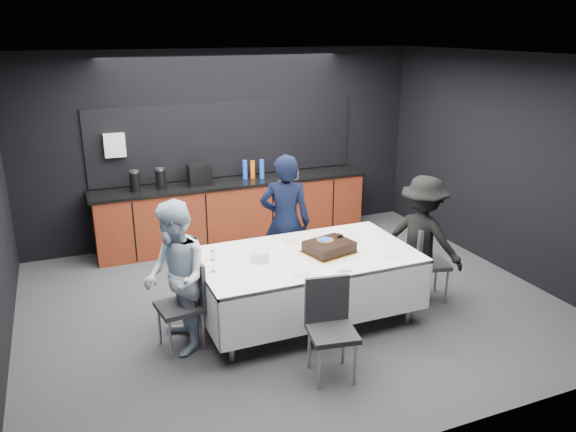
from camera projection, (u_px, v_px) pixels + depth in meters
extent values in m
plane|color=#3D3D41|center=(291.00, 303.00, 6.59)|extent=(6.00, 6.00, 0.00)
cube|color=white|center=(292.00, 56.00, 5.70)|extent=(6.00, 5.00, 0.04)
cube|color=black|center=(226.00, 146.00, 8.34)|extent=(6.00, 0.04, 2.80)
cube|color=black|center=(429.00, 278.00, 3.96)|extent=(6.00, 0.04, 2.80)
cube|color=black|center=(506.00, 164.00, 7.23)|extent=(0.04, 5.00, 2.80)
cube|color=#5F1F0F|center=(234.00, 213.00, 8.38)|extent=(4.00, 0.60, 0.90)
cube|color=black|center=(233.00, 182.00, 8.23)|extent=(4.10, 0.64, 0.04)
cube|color=black|center=(226.00, 140.00, 8.29)|extent=(4.00, 0.03, 1.10)
cube|color=white|center=(114.00, 145.00, 7.65)|extent=(0.28, 0.12, 0.32)
cylinder|color=black|center=(135.00, 182.00, 7.67)|extent=(0.14, 0.14, 0.26)
cylinder|color=black|center=(161.00, 179.00, 7.80)|extent=(0.14, 0.14, 0.26)
cube|color=black|center=(199.00, 174.00, 7.99)|extent=(0.32, 0.24, 0.30)
cylinder|color=blue|center=(245.00, 170.00, 8.29)|extent=(0.07, 0.07, 0.28)
cylinder|color=orange|center=(253.00, 169.00, 8.34)|extent=(0.07, 0.07, 0.26)
cylinder|color=blue|center=(262.00, 169.00, 8.32)|extent=(0.07, 0.07, 0.28)
cylinder|color=white|center=(281.00, 173.00, 8.48)|extent=(0.08, 0.08, 0.09)
cylinder|color=white|center=(289.00, 172.00, 8.52)|extent=(0.08, 0.08, 0.09)
cylinder|color=white|center=(296.00, 171.00, 8.57)|extent=(0.08, 0.08, 0.09)
cylinder|color=#99999E|center=(134.00, 172.00, 7.62)|extent=(0.12, 0.12, 0.03)
cylinder|color=#99999E|center=(160.00, 169.00, 7.75)|extent=(0.12, 0.12, 0.03)
cylinder|color=#99999E|center=(231.00, 327.00, 5.32)|extent=(0.06, 0.06, 0.75)
cylinder|color=#99999E|center=(205.00, 285.00, 6.20)|extent=(0.06, 0.06, 0.75)
cylinder|color=#99999E|center=(409.00, 291.00, 6.05)|extent=(0.06, 0.06, 0.75)
cylinder|color=#99999E|center=(363.00, 258.00, 6.92)|extent=(0.06, 0.06, 0.75)
cube|color=white|center=(306.00, 255.00, 6.00)|extent=(2.32, 1.32, 0.04)
cube|color=white|center=(333.00, 304.00, 5.52)|extent=(2.32, 0.02, 0.55)
cube|color=white|center=(283.00, 257.00, 6.66)|extent=(2.32, 0.02, 0.55)
cube|color=white|center=(202.00, 296.00, 5.67)|extent=(0.02, 1.32, 0.55)
cube|color=white|center=(396.00, 262.00, 6.50)|extent=(0.02, 1.32, 0.55)
cube|color=gold|center=(329.00, 252.00, 6.02)|extent=(0.59, 0.52, 0.01)
cube|color=black|center=(329.00, 247.00, 6.01)|extent=(0.54, 0.47, 0.10)
cube|color=black|center=(329.00, 242.00, 5.99)|extent=(0.54, 0.47, 0.01)
cylinder|color=orange|center=(325.00, 240.00, 6.03)|extent=(0.18, 0.18, 0.00)
cylinder|color=blue|center=(325.00, 239.00, 6.03)|extent=(0.15, 0.15, 0.01)
sphere|color=black|center=(339.00, 234.00, 6.15)|extent=(0.04, 0.04, 0.04)
sphere|color=black|center=(342.00, 235.00, 6.12)|extent=(0.04, 0.04, 0.04)
sphere|color=black|center=(339.00, 236.00, 6.11)|extent=(0.04, 0.04, 0.04)
cylinder|color=white|center=(260.00, 256.00, 5.80)|extent=(0.19, 0.19, 0.10)
cylinder|color=white|center=(301.00, 272.00, 5.54)|extent=(0.21, 0.21, 0.01)
cylinder|color=white|center=(355.00, 238.00, 6.43)|extent=(0.22, 0.22, 0.01)
cylinder|color=white|center=(389.00, 254.00, 5.97)|extent=(0.19, 0.19, 0.01)
cylinder|color=white|center=(292.00, 242.00, 6.32)|extent=(0.19, 0.19, 0.01)
cube|color=white|center=(344.00, 269.00, 5.58)|extent=(0.17, 0.13, 0.02)
cylinder|color=white|center=(213.00, 272.00, 5.55)|extent=(0.06, 0.06, 0.00)
cylinder|color=white|center=(213.00, 266.00, 5.53)|extent=(0.01, 0.01, 0.12)
cylinder|color=white|center=(212.00, 255.00, 5.50)|extent=(0.05, 0.05, 0.10)
cube|color=#28282D|center=(180.00, 307.00, 5.55)|extent=(0.47, 0.47, 0.05)
cube|color=#28282D|center=(196.00, 280.00, 5.56)|extent=(0.09, 0.42, 0.45)
cylinder|color=#99999E|center=(159.00, 324.00, 5.68)|extent=(0.03, 0.03, 0.44)
cylinder|color=#99999E|center=(170.00, 340.00, 5.40)|extent=(0.03, 0.03, 0.44)
cylinder|color=#99999E|center=(191.00, 316.00, 5.84)|extent=(0.03, 0.03, 0.44)
cylinder|color=#99999E|center=(203.00, 331.00, 5.56)|extent=(0.03, 0.03, 0.44)
cube|color=#28282D|center=(429.00, 263.00, 6.58)|extent=(0.52, 0.52, 0.05)
cube|color=#28282D|center=(415.00, 244.00, 6.48)|extent=(0.15, 0.42, 0.45)
cylinder|color=#99999E|center=(447.00, 287.00, 6.51)|extent=(0.03, 0.03, 0.44)
cylinder|color=#99999E|center=(436.00, 274.00, 6.83)|extent=(0.03, 0.03, 0.44)
cylinder|color=#99999E|center=(418.00, 288.00, 6.47)|extent=(0.03, 0.03, 0.44)
cylinder|color=#99999E|center=(409.00, 276.00, 6.79)|extent=(0.03, 0.03, 0.44)
cube|color=#28282D|center=(332.00, 333.00, 5.08)|extent=(0.48, 0.48, 0.05)
cube|color=#28282D|center=(327.00, 299.00, 5.17)|extent=(0.42, 0.11, 0.45)
cylinder|color=#99999E|center=(319.00, 368.00, 4.96)|extent=(0.03, 0.03, 0.44)
cylinder|color=#99999E|center=(355.00, 363.00, 5.03)|extent=(0.03, 0.03, 0.44)
cylinder|color=#99999E|center=(309.00, 348.00, 5.27)|extent=(0.03, 0.03, 0.44)
cylinder|color=#99999E|center=(344.00, 343.00, 5.34)|extent=(0.03, 0.03, 0.44)
imported|color=black|center=(285.00, 223.00, 6.77)|extent=(0.72, 0.61, 1.68)
imported|color=silver|center=(176.00, 278.00, 5.44)|extent=(0.59, 0.75, 1.54)
imported|color=black|center=(422.00, 239.00, 6.48)|extent=(0.97, 1.12, 1.50)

